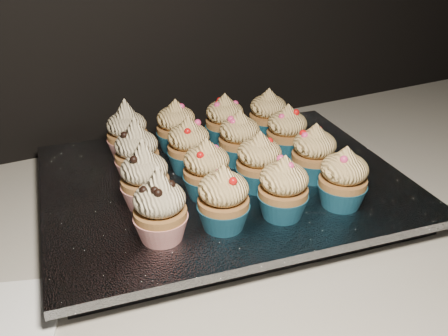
# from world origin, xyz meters

# --- Properties ---
(worktop) EXTENTS (2.44, 0.64, 0.04)m
(worktop) POSITION_xyz_m (0.00, 1.70, 0.88)
(worktop) COLOR beige
(worktop) RESTS_ON cabinet
(baking_tray) EXTENTS (0.51, 0.41, 0.02)m
(baking_tray) POSITION_xyz_m (0.09, 1.74, 0.91)
(baking_tray) COLOR black
(baking_tray) RESTS_ON worktop
(foil_lining) EXTENTS (0.55, 0.45, 0.01)m
(foil_lining) POSITION_xyz_m (0.09, 1.74, 0.93)
(foil_lining) COLOR silver
(foil_lining) RESTS_ON baking_tray
(cupcake_0) EXTENTS (0.06, 0.06, 0.10)m
(cupcake_0) POSITION_xyz_m (-0.04, 1.64, 0.97)
(cupcake_0) COLOR #AA1917
(cupcake_0) RESTS_ON foil_lining
(cupcake_1) EXTENTS (0.06, 0.06, 0.08)m
(cupcake_1) POSITION_xyz_m (0.04, 1.63, 0.97)
(cupcake_1) COLOR #17536F
(cupcake_1) RESTS_ON foil_lining
(cupcake_2) EXTENTS (0.06, 0.06, 0.08)m
(cupcake_2) POSITION_xyz_m (0.11, 1.62, 0.97)
(cupcake_2) COLOR #17536F
(cupcake_2) RESTS_ON foil_lining
(cupcake_3) EXTENTS (0.06, 0.06, 0.08)m
(cupcake_3) POSITION_xyz_m (0.19, 1.61, 0.97)
(cupcake_3) COLOR #17536F
(cupcake_3) RESTS_ON foil_lining
(cupcake_4) EXTENTS (0.06, 0.06, 0.10)m
(cupcake_4) POSITION_xyz_m (-0.03, 1.72, 0.97)
(cupcake_4) COLOR #AA1917
(cupcake_4) RESTS_ON foil_lining
(cupcake_5) EXTENTS (0.06, 0.06, 0.08)m
(cupcake_5) POSITION_xyz_m (0.05, 1.71, 0.97)
(cupcake_5) COLOR #17536F
(cupcake_5) RESTS_ON foil_lining
(cupcake_6) EXTENTS (0.06, 0.06, 0.08)m
(cupcake_6) POSITION_xyz_m (0.12, 1.69, 0.97)
(cupcake_6) COLOR #17536F
(cupcake_6) RESTS_ON foil_lining
(cupcake_7) EXTENTS (0.06, 0.06, 0.08)m
(cupcake_7) POSITION_xyz_m (0.20, 1.68, 0.97)
(cupcake_7) COLOR #17536F
(cupcake_7) RESTS_ON foil_lining
(cupcake_8) EXTENTS (0.06, 0.06, 0.10)m
(cupcake_8) POSITION_xyz_m (-0.02, 1.79, 0.97)
(cupcake_8) COLOR #AA1917
(cupcake_8) RESTS_ON foil_lining
(cupcake_9) EXTENTS (0.06, 0.06, 0.08)m
(cupcake_9) POSITION_xyz_m (0.06, 1.78, 0.97)
(cupcake_9) COLOR #17536F
(cupcake_9) RESTS_ON foil_lining
(cupcake_10) EXTENTS (0.06, 0.06, 0.08)m
(cupcake_10) POSITION_xyz_m (0.13, 1.77, 0.97)
(cupcake_10) COLOR #17536F
(cupcake_10) RESTS_ON foil_lining
(cupcake_11) EXTENTS (0.06, 0.06, 0.08)m
(cupcake_11) POSITION_xyz_m (0.21, 1.76, 0.97)
(cupcake_11) COLOR #17536F
(cupcake_11) RESTS_ON foil_lining
(cupcake_12) EXTENTS (0.06, 0.06, 0.10)m
(cupcake_12) POSITION_xyz_m (-0.01, 1.87, 0.97)
(cupcake_12) COLOR #AA1917
(cupcake_12) RESTS_ON foil_lining
(cupcake_13) EXTENTS (0.06, 0.06, 0.08)m
(cupcake_13) POSITION_xyz_m (0.07, 1.86, 0.97)
(cupcake_13) COLOR #17536F
(cupcake_13) RESTS_ON foil_lining
(cupcake_14) EXTENTS (0.06, 0.06, 0.08)m
(cupcake_14) POSITION_xyz_m (0.15, 1.85, 0.97)
(cupcake_14) COLOR #17536F
(cupcake_14) RESTS_ON foil_lining
(cupcake_15) EXTENTS (0.06, 0.06, 0.08)m
(cupcake_15) POSITION_xyz_m (0.22, 1.84, 0.97)
(cupcake_15) COLOR #17536F
(cupcake_15) RESTS_ON foil_lining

